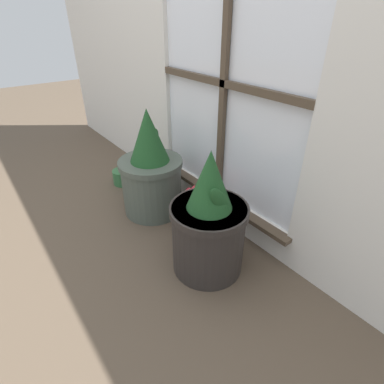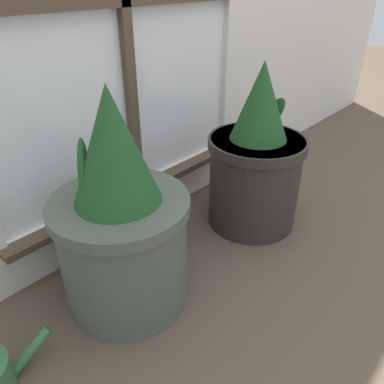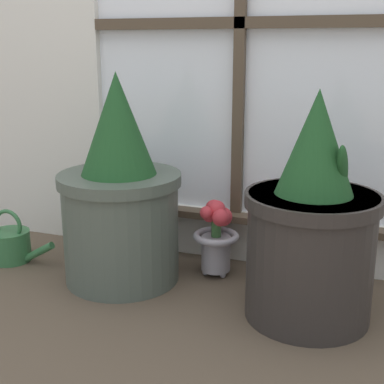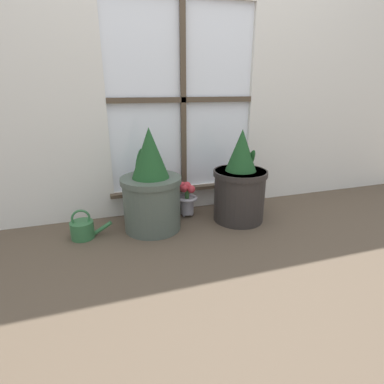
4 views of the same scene
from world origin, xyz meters
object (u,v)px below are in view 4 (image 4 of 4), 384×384
object	(u,v)px
potted_plant_right	(240,185)
flower_vase	(187,197)
potted_plant_left	(151,189)
watering_can	(83,229)

from	to	relation	value
potted_plant_right	flower_vase	distance (m)	0.39
potted_plant_right	flower_vase	xyz separation A→B (m)	(-0.32, 0.18, -0.12)
potted_plant_left	flower_vase	bearing A→B (deg)	25.86
flower_vase	watering_can	size ratio (longest dim) A/B	1.02
potted_plant_left	watering_can	xyz separation A→B (m)	(-0.44, -0.00, -0.21)
flower_vase	watering_can	bearing A→B (deg)	-169.09
flower_vase	potted_plant_right	bearing A→B (deg)	-28.96
potted_plant_left	watering_can	world-z (taller)	potted_plant_left
potted_plant_right	watering_can	size ratio (longest dim) A/B	2.51
potted_plant_right	flower_vase	bearing A→B (deg)	151.04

